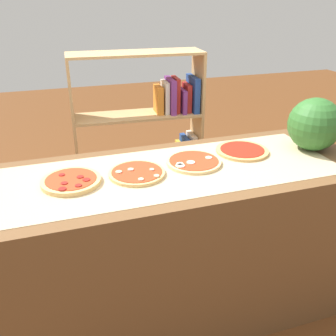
% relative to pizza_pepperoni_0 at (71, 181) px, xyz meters
% --- Properties ---
extents(ground_plane, '(12.00, 12.00, 0.00)m').
position_rel_pizza_pepperoni_0_xyz_m(ground_plane, '(0.48, -0.02, -0.92)').
color(ground_plane, brown).
extents(counter, '(2.13, 0.74, 0.91)m').
position_rel_pizza_pepperoni_0_xyz_m(counter, '(0.48, -0.02, -0.47)').
color(counter, brown).
rests_on(counter, ground_plane).
extents(parchment_paper, '(1.75, 0.59, 0.00)m').
position_rel_pizza_pepperoni_0_xyz_m(parchment_paper, '(0.48, -0.02, -0.01)').
color(parchment_paper, tan).
rests_on(parchment_paper, counter).
extents(pizza_pepperoni_0, '(0.28, 0.28, 0.03)m').
position_rel_pizza_pepperoni_0_xyz_m(pizza_pepperoni_0, '(0.00, 0.00, 0.00)').
color(pizza_pepperoni_0, '#DBB26B').
rests_on(pizza_pepperoni_0, parchment_paper).
extents(pizza_mushroom_1, '(0.28, 0.28, 0.03)m').
position_rel_pizza_pepperoni_0_xyz_m(pizza_mushroom_1, '(0.32, -0.01, -0.00)').
color(pizza_mushroom_1, '#DBB26B').
rests_on(pizza_mushroom_1, parchment_paper).
extents(pizza_mozzarella_2, '(0.29, 0.29, 0.02)m').
position_rel_pizza_pepperoni_0_xyz_m(pizza_mozzarella_2, '(0.63, 0.03, -0.00)').
color(pizza_mozzarella_2, '#E5C17F').
rests_on(pizza_mozzarella_2, parchment_paper).
extents(pizza_plain_3, '(0.29, 0.29, 0.02)m').
position_rel_pizza_pepperoni_0_xyz_m(pizza_plain_3, '(0.95, 0.09, -0.00)').
color(pizza_plain_3, tan).
rests_on(pizza_plain_3, parchment_paper).
extents(watermelon, '(0.30, 0.30, 0.30)m').
position_rel_pizza_pepperoni_0_xyz_m(watermelon, '(1.35, 0.01, 0.13)').
color(watermelon, '#2D6628').
rests_on(watermelon, counter).
extents(bookshelf, '(0.97, 0.34, 1.35)m').
position_rel_pizza_pepperoni_0_xyz_m(bookshelf, '(0.70, 0.98, -0.26)').
color(bookshelf, tan).
rests_on(bookshelf, ground_plane).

